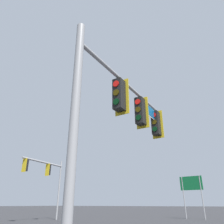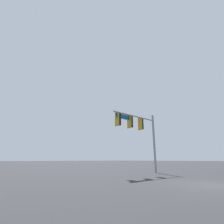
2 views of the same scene
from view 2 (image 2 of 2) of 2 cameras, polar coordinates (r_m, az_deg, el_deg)
The scene contains 2 objects.
ground_plane at distance 11.46m, azimuth 30.06°, elevation -20.08°, with size 400.00×400.00×0.00m, color #2D2D30.
signal_pole_near at distance 17.99m, azimuth 8.82°, elevation -5.39°, with size 6.06×0.57×6.18m.
Camera 2 is at (10.75, 3.72, 1.33)m, focal length 28.00 mm.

